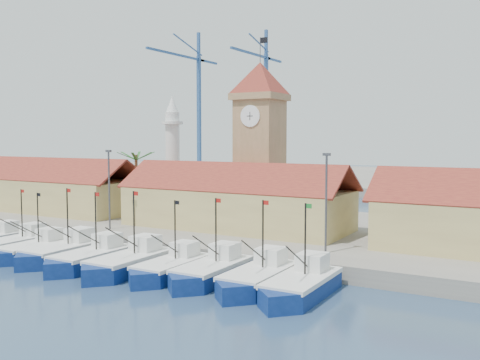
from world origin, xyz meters
The scene contains 20 objects.
ground centered at (0.00, 0.00, 0.00)m, with size 400.00×400.00×0.00m, color #1C2F4B.
quay centered at (0.00, 24.00, 0.75)m, with size 140.00×32.00×1.50m, color gray.
terminal centered at (0.00, 110.00, 1.00)m, with size 240.00×80.00×2.00m, color gray.
boat_2 centered at (-16.88, 3.21, 0.71)m, with size 3.31×9.06×6.86m.
boat_3 centered at (-12.94, 2.03, 0.70)m, with size 3.28×8.97×6.79m.
boat_4 centered at (-9.26, 2.41, 0.77)m, with size 3.57×9.78×7.40m.
boat_5 centered at (-4.97, 1.87, 0.75)m, with size 3.52×9.63×7.29m.
boat_6 centered at (-0.59, 2.08, 0.78)m, with size 3.66×10.03×7.59m.
boat_7 centered at (3.49, 2.73, 0.71)m, with size 3.34×9.14×6.92m.
boat_8 centered at (7.26, 3.28, 0.75)m, with size 3.51×9.62×7.28m.
boat_9 centered at (11.65, 3.31, 0.76)m, with size 3.55×9.73×7.37m.
boat_10 centered at (15.41, 2.96, 0.76)m, with size 3.56×9.75×7.38m.
hall_left centered at (-32.00, 20.00, 3.99)m, with size 31.20×10.13×7.61m.
hall_center centered at (0.00, 20.00, 3.99)m, with size 27.04×10.13×7.61m.
clock_tower centered at (0.00, 26.00, 11.96)m, with size 5.80×5.80×22.70m.
minaret centered at (-15.00, 28.00, 9.73)m, with size 3.00×3.00×16.30m.
palm_tree centered at (-20.00, 26.00, 6.25)m, with size 5.60×5.03×8.39m.
lamp_posts centered at (0.50, 12.00, 6.48)m, with size 80.70×0.25×9.03m.
crane_blue_far centered at (-60.41, 100.34, 25.13)m, with size 1.00×34.26×41.43m.
crane_blue_near centered at (-40.79, 106.93, 24.74)m, with size 1.00×30.12×41.35m.
Camera 1 is at (30.81, -33.12, 11.82)m, focal length 40.00 mm.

